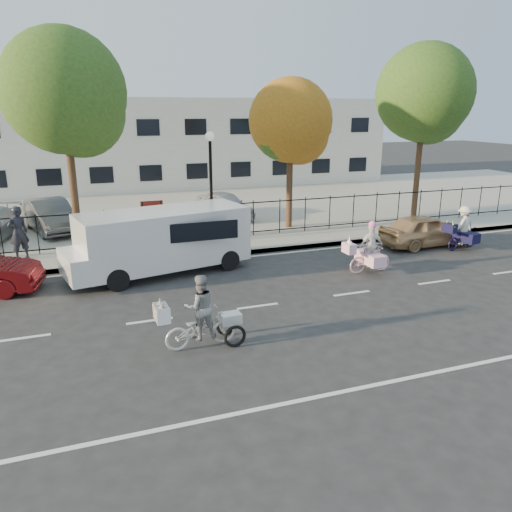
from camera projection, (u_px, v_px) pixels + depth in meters
name	position (u px, v px, depth m)	size (l,w,h in m)	color
ground	(258.00, 306.00, 13.96)	(120.00, 120.00, 0.00)	#333334
road_markings	(258.00, 306.00, 13.96)	(60.00, 9.52, 0.01)	silver
curb	(212.00, 256.00, 18.50)	(60.00, 0.10, 0.15)	#A8A399
sidewalk	(205.00, 249.00, 19.45)	(60.00, 2.20, 0.15)	#A8A399
parking_lot	(165.00, 208.00, 27.48)	(60.00, 15.60, 0.15)	#A8A399
iron_fence	(198.00, 222.00, 20.21)	(58.00, 0.06, 1.50)	black
building	(139.00, 142.00, 35.68)	(34.00, 10.00, 6.00)	silver
lamppost	(211.00, 168.00, 19.38)	(0.36, 0.36, 4.33)	black
street_sign	(152.00, 215.00, 19.10)	(0.85, 0.06, 1.80)	black
zebra_trike	(201.00, 319.00, 11.43)	(2.04, 0.78, 1.75)	silver
unicorn_bike	(370.00, 254.00, 16.67)	(1.74, 1.21, 1.78)	beige
bull_bike	(462.00, 232.00, 19.47)	(1.91, 1.33, 1.72)	black
white_van	(161.00, 239.00, 16.49)	(6.33, 3.14, 2.13)	white
gold_sedan	(425.00, 230.00, 19.95)	(1.52, 3.79, 1.29)	tan
pedestrian	(18.00, 233.00, 17.59)	(0.70, 0.46, 1.92)	black
lot_car_c	(50.00, 216.00, 21.68)	(1.48, 4.25, 1.40)	#47494E
lot_car_d	(225.00, 205.00, 24.47)	(1.51, 3.75, 1.28)	#ACADB4
tree_west	(68.00, 98.00, 17.86)	(4.43, 4.43, 8.12)	#442D1D
tree_mid	(293.00, 125.00, 21.58)	(3.64, 3.62, 6.64)	#442D1D
tree_east	(426.00, 98.00, 23.44)	(4.53, 4.53, 8.31)	#442D1D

